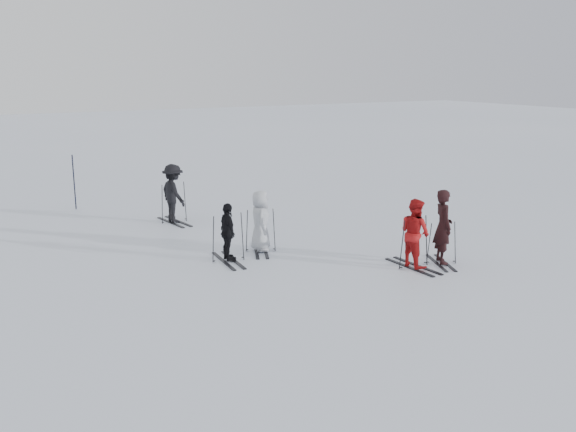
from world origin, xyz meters
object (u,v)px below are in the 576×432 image
object	(u,v)px
skier_red	(415,234)
skier_uphill_left	(228,233)
skier_near_dark	(443,228)
skier_grey	(260,222)
skier_uphill_far	(173,194)
piste_marker	(74,182)

from	to	relation	value
skier_red	skier_uphill_left	xyz separation A→B (m)	(-3.88, 2.76, -0.11)
skier_near_dark	skier_red	size ratio (longest dim) A/B	1.10
skier_grey	skier_uphill_far	distance (m)	4.45
skier_near_dark	skier_uphill_far	bearing A→B (deg)	52.99
skier_uphill_far	skier_red	bearing A→B (deg)	-161.89
skier_grey	skier_uphill_left	world-z (taller)	skier_grey
skier_near_dark	skier_uphill_left	distance (m)	5.51
skier_red	skier_uphill_far	xyz separation A→B (m)	(-3.66, 7.53, 0.07)
skier_near_dark	skier_red	bearing A→B (deg)	105.10
skier_near_dark	piste_marker	distance (m)	13.18
piste_marker	skier_red	bearing A→B (deg)	-61.47
skier_grey	piste_marker	xyz separation A→B (m)	(-3.34, 7.95, 0.14)
skier_uphill_left	piste_marker	world-z (taller)	piste_marker
skier_grey	skier_uphill_far	size ratio (longest dim) A/B	0.88
skier_grey	skier_uphill_left	size ratio (longest dim) A/B	1.10
skier_uphill_left	skier_near_dark	bearing A→B (deg)	-116.34
skier_grey	piste_marker	size ratio (longest dim) A/B	0.85
skier_red	skier_uphill_far	distance (m)	8.38
skier_grey	skier_uphill_left	bearing A→B (deg)	133.24
skier_near_dark	skier_uphill_far	world-z (taller)	skier_near_dark
skier_grey	skier_uphill_left	distance (m)	1.24
skier_grey	piste_marker	bearing A→B (deg)	45.91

